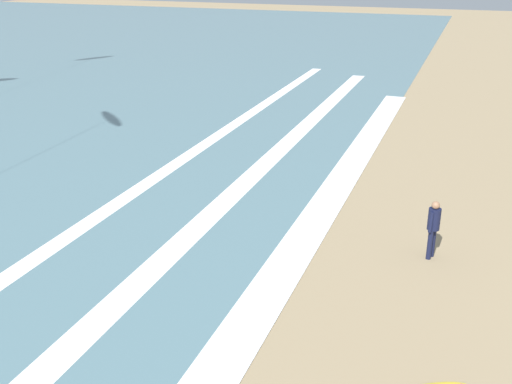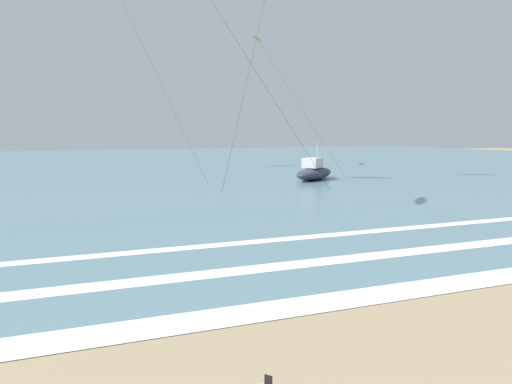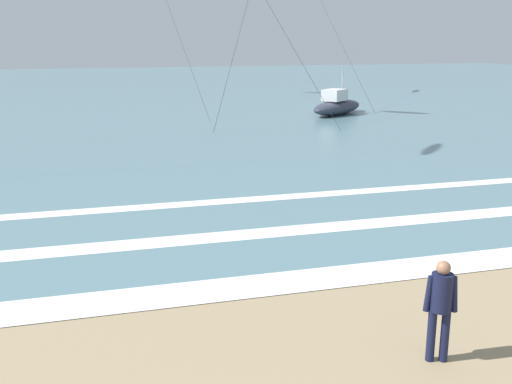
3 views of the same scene
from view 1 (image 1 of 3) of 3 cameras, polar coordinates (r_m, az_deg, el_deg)
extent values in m
cube|color=white|center=(17.00, 4.29, -4.63)|extent=(38.69, 1.09, 0.01)
cube|color=white|center=(16.92, -7.18, -4.88)|extent=(52.07, 0.79, 0.01)
cube|color=white|center=(17.64, -18.28, -4.72)|extent=(57.53, 0.62, 0.01)
cylinder|color=#141938|center=(16.68, 16.26, -4.53)|extent=(0.13, 0.13, 0.82)
cylinder|color=#141938|center=(16.51, 15.98, -4.78)|extent=(0.13, 0.13, 0.82)
cylinder|color=#141938|center=(16.30, 16.37, -2.45)|extent=(0.32, 0.32, 0.58)
cylinder|color=#141938|center=(16.47, 16.62, -2.31)|extent=(0.16, 0.13, 0.56)
cylinder|color=#141938|center=(16.15, 16.10, -2.74)|extent=(0.16, 0.13, 0.56)
sphere|color=#9E7051|center=(16.16, 16.51, -1.20)|extent=(0.21, 0.21, 0.21)
camera|label=2|loc=(8.98, 57.36, -14.88)|focal=38.32mm
camera|label=3|loc=(12.45, 51.36, 0.48)|focal=42.57mm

